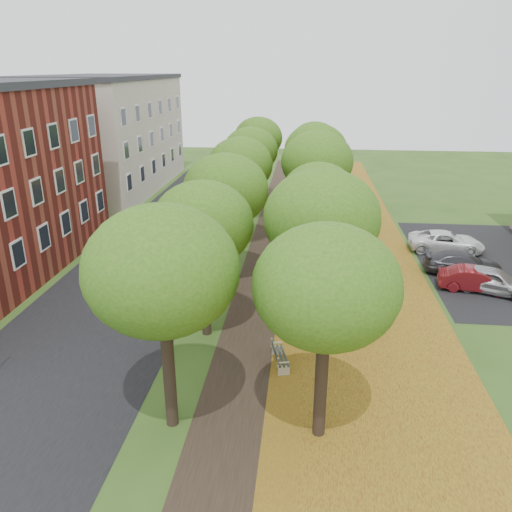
% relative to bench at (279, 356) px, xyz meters
% --- Properties ---
extents(ground, '(120.00, 120.00, 0.00)m').
position_rel_bench_xyz_m(ground, '(-1.12, -3.82, -0.40)').
color(ground, '#2D4C19').
rests_on(ground, ground).
extents(street_asphalt, '(8.00, 70.00, 0.01)m').
position_rel_bench_xyz_m(street_asphalt, '(-8.62, 11.18, -0.40)').
color(street_asphalt, black).
rests_on(street_asphalt, ground).
extents(footpath, '(3.20, 70.00, 0.01)m').
position_rel_bench_xyz_m(footpath, '(-1.12, 11.18, -0.39)').
color(footpath, black).
rests_on(footpath, ground).
extents(leaf_verge, '(7.50, 70.00, 0.01)m').
position_rel_bench_xyz_m(leaf_verge, '(3.88, 11.18, -0.39)').
color(leaf_verge, olive).
rests_on(leaf_verge, ground).
extents(parking_lot, '(9.00, 16.00, 0.01)m').
position_rel_bench_xyz_m(parking_lot, '(12.38, 12.18, -0.40)').
color(parking_lot, black).
rests_on(parking_lot, ground).
extents(tree_row_west, '(4.28, 34.28, 7.03)m').
position_rel_bench_xyz_m(tree_row_west, '(-3.32, 11.18, 4.79)').
color(tree_row_west, black).
rests_on(tree_row_west, ground).
extents(tree_row_east, '(4.28, 34.28, 7.03)m').
position_rel_bench_xyz_m(tree_row_east, '(1.48, 11.18, 4.79)').
color(tree_row_east, black).
rests_on(tree_row_east, ground).
extents(building_cream, '(10.30, 20.30, 10.40)m').
position_rel_bench_xyz_m(building_cream, '(-18.12, 29.18, 4.81)').
color(building_cream, beige).
rests_on(building_cream, ground).
extents(bench, '(0.83, 1.68, 0.77)m').
position_rel_bench_xyz_m(bench, '(0.00, 0.00, 0.00)').
color(bench, '#242D26').
rests_on(bench, ground).
extents(car_silver, '(4.31, 3.07, 1.36)m').
position_rel_bench_xyz_m(car_silver, '(10.67, 7.91, 0.28)').
color(car_silver, '#B6B7BC').
rests_on(car_silver, ground).
extents(car_red, '(3.88, 1.85, 1.23)m').
position_rel_bench_xyz_m(car_red, '(9.88, 8.08, 0.22)').
color(car_red, maroon).
rests_on(car_red, ground).
extents(car_grey, '(4.42, 2.10, 1.24)m').
position_rel_bench_xyz_m(car_grey, '(9.88, 10.37, 0.22)').
color(car_grey, '#313136').
rests_on(car_grey, ground).
extents(car_white, '(4.78, 2.48, 1.29)m').
position_rel_bench_xyz_m(car_white, '(9.88, 14.12, 0.25)').
color(car_white, white).
rests_on(car_white, ground).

